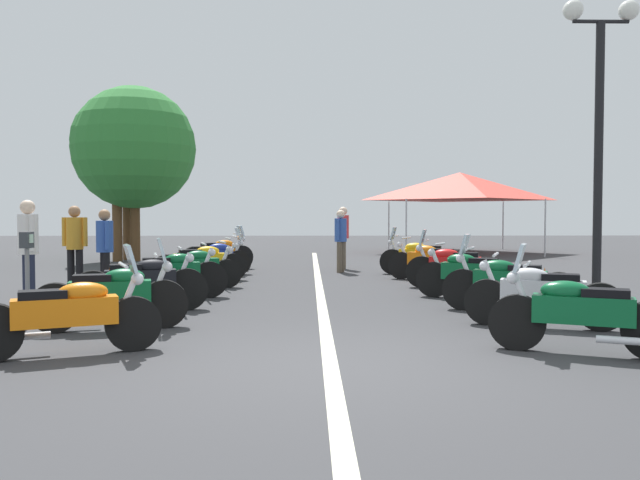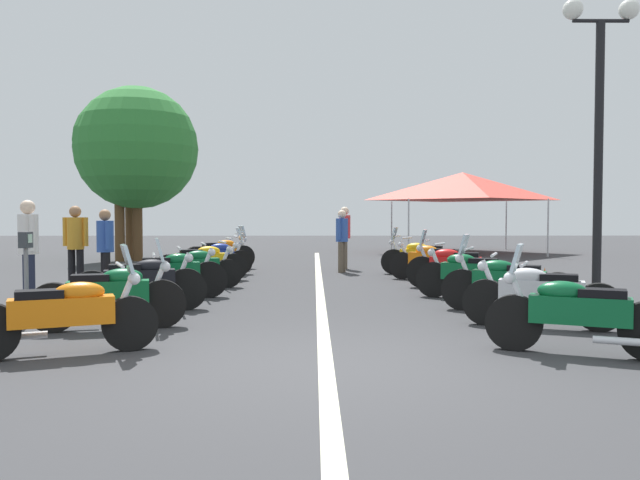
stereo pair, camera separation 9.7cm
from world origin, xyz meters
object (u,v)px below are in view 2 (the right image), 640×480
at_px(motorcycle_left_row_2, 141,282).
at_px(motorcycle_left_row_7, 221,253).
at_px(bystander_3, 342,236).
at_px(motorcycle_right_row_1, 539,294).
at_px(bystander_4, 105,245).
at_px(event_tent, 463,186).
at_px(traffic_cone_1, 545,286).
at_px(motorcycle_right_row_0, 576,313).
at_px(motorcycle_right_row_3, 470,274).
at_px(motorcycle_right_row_5, 433,261).
at_px(motorcycle_right_row_6, 422,256).
at_px(traffic_cone_0, 111,280).
at_px(bystander_0, 76,241).
at_px(roadside_tree_2, 137,148).
at_px(motorcycle_right_row_4, 454,266).
at_px(parking_meter, 26,260).
at_px(bystander_2, 28,244).
at_px(motorcycle_left_row_1, 111,295).
at_px(street_lamp_twin_globe, 599,99).
at_px(motorcycle_left_row_6, 214,257).
at_px(roadside_tree_1, 129,144).
at_px(motorcycle_left_row_3, 170,273).
at_px(motorcycle_right_row_2, 507,282).
at_px(bystander_1, 345,232).
at_px(roadside_tree_0, 119,142).
at_px(motorcycle_left_row_0, 65,313).
at_px(motorcycle_left_row_5, 202,262).
at_px(motorcycle_left_row_4, 191,267).

bearing_deg(motorcycle_left_row_2, motorcycle_left_row_7, 73.72).
bearing_deg(bystander_3, motorcycle_right_row_1, -51.69).
xyz_separation_m(bystander_3, bystander_4, (-4.48, 4.76, -0.01)).
bearing_deg(event_tent, traffic_cone_1, 172.45).
xyz_separation_m(motorcycle_right_row_0, motorcycle_right_row_3, (4.60, 0.04, -0.00)).
bearing_deg(motorcycle_right_row_5, motorcycle_right_row_6, -60.65).
distance_m(traffic_cone_0, bystander_0, 1.31).
height_order(bystander_3, roadside_tree_2, roadside_tree_2).
bearing_deg(motorcycle_right_row_0, motorcycle_right_row_4, -66.71).
bearing_deg(motorcycle_right_row_5, bystander_4, 48.28).
bearing_deg(parking_meter, bystander_2, 118.11).
relative_size(motorcycle_left_row_1, street_lamp_twin_globe, 0.40).
xyz_separation_m(motorcycle_left_row_6, bystander_4, (-3.76, 1.51, 0.49)).
relative_size(motorcycle_left_row_1, parking_meter, 1.54).
bearing_deg(motorcycle_left_row_1, roadside_tree_1, 90.19).
xyz_separation_m(motorcycle_left_row_3, traffic_cone_1, (-0.57, -6.59, -0.17)).
height_order(motorcycle_left_row_7, bystander_4, bystander_4).
height_order(motorcycle_right_row_0, motorcycle_right_row_4, motorcycle_right_row_4).
distance_m(motorcycle_right_row_2, bystander_1, 8.35).
distance_m(motorcycle_right_row_2, motorcycle_right_row_4, 3.23).
height_order(motorcycle_left_row_1, traffic_cone_1, motorcycle_left_row_1).
relative_size(motorcycle_right_row_2, roadside_tree_0, 0.37).
bearing_deg(roadside_tree_1, motorcycle_right_row_3, -138.86).
distance_m(motorcycle_left_row_1, motorcycle_right_row_5, 8.28).
relative_size(bystander_4, roadside_tree_2, 0.29).
distance_m(motorcycle_left_row_1, traffic_cone_1, 7.15).
height_order(street_lamp_twin_globe, bystander_3, street_lamp_twin_globe).
xyz_separation_m(motorcycle_right_row_0, bystander_1, (11.07, 1.98, 0.56)).
bearing_deg(motorcycle_right_row_0, motorcycle_left_row_6, -36.36).
bearing_deg(motorcycle_right_row_1, motorcycle_left_row_3, -7.43).
height_order(motorcycle_left_row_1, event_tent, event_tent).
bearing_deg(roadside_tree_0, bystander_3, -120.16).
height_order(motorcycle_left_row_0, traffic_cone_1, motorcycle_left_row_0).
relative_size(motorcycle_left_row_2, street_lamp_twin_globe, 0.41).
bearing_deg(motorcycle_left_row_5, motorcycle_left_row_2, -110.48).
distance_m(motorcycle_left_row_6, motorcycle_right_row_5, 5.45).
height_order(motorcycle_left_row_0, parking_meter, parking_meter).
height_order(motorcycle_left_row_3, roadside_tree_2, roadside_tree_2).
bearing_deg(bystander_0, motorcycle_left_row_0, -151.83).
height_order(motorcycle_right_row_2, bystander_0, bystander_0).
bearing_deg(motorcycle_left_row_0, roadside_tree_2, 79.66).
xyz_separation_m(motorcycle_left_row_3, motorcycle_right_row_0, (-4.70, -5.45, -0.00)).
distance_m(motorcycle_left_row_7, bystander_4, 5.52).
xyz_separation_m(motorcycle_left_row_2, motorcycle_right_row_1, (-1.52, -5.74, -0.01)).
distance_m(motorcycle_right_row_3, motorcycle_right_row_5, 3.24).
xyz_separation_m(motorcycle_left_row_3, street_lamp_twin_globe, (-1.26, -7.18, 2.91)).
distance_m(motorcycle_right_row_6, bystander_0, 8.24).
xyz_separation_m(motorcycle_left_row_6, event_tent, (9.31, -8.42, 2.19)).
height_order(motorcycle_left_row_4, street_lamp_twin_globe, street_lamp_twin_globe).
bearing_deg(roadside_tree_0, roadside_tree_2, -72.38).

